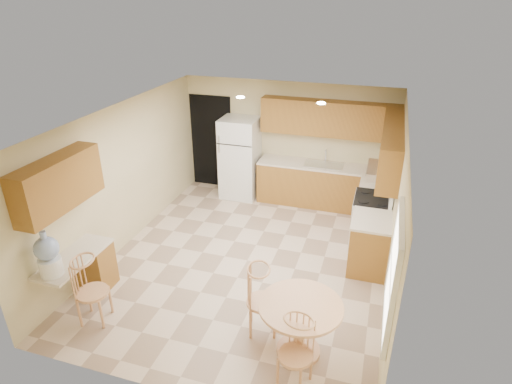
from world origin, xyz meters
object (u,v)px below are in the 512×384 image
(water_crock, at_px, (48,256))
(chair_table_b, at_px, (294,353))
(stove, at_px, (371,220))
(chair_table_a, at_px, (261,298))
(refrigerator, at_px, (240,158))
(chair_desk, at_px, (86,289))
(dining_table, at_px, (300,322))

(water_crock, bearing_deg, chair_table_b, -2.88)
(stove, height_order, chair_table_a, stove)
(chair_table_a, relative_size, chair_table_b, 1.09)
(refrigerator, relative_size, chair_desk, 1.79)
(refrigerator, relative_size, chair_table_b, 1.94)
(chair_table_a, xyz_separation_m, chair_desk, (-2.26, -0.49, -0.01))
(chair_table_b, xyz_separation_m, chair_desk, (-2.86, 0.22, 0.05))
(dining_table, xyz_separation_m, chair_desk, (-2.81, -0.34, 0.10))
(stove, bearing_deg, chair_desk, -136.93)
(dining_table, height_order, chair_table_b, chair_table_b)
(dining_table, distance_m, chair_table_b, 0.56)
(refrigerator, xyz_separation_m, chair_table_b, (2.26, -4.69, -0.32))
(stove, bearing_deg, dining_table, -102.94)
(refrigerator, xyz_separation_m, water_crock, (-1.05, -4.52, 0.19))
(chair_table_a, bearing_deg, dining_table, 57.92)
(chair_table_a, relative_size, water_crock, 1.52)
(chair_table_a, bearing_deg, refrigerator, -173.67)
(stove, height_order, chair_table_b, stove)
(refrigerator, xyz_separation_m, chair_table_a, (1.66, -3.97, -0.27))
(refrigerator, distance_m, chair_table_a, 4.31)
(refrigerator, height_order, chair_desk, refrigerator)
(chair_desk, xyz_separation_m, water_crock, (-0.45, -0.05, 0.47))
(stove, bearing_deg, chair_table_b, -100.12)
(chair_table_b, bearing_deg, chair_desk, 10.27)
(stove, bearing_deg, water_crock, -139.94)
(chair_table_a, xyz_separation_m, chair_table_b, (0.60, -0.71, -0.05))
(refrigerator, height_order, stove, refrigerator)
(chair_desk, bearing_deg, refrigerator, 160.24)
(refrigerator, height_order, dining_table, refrigerator)
(chair_desk, bearing_deg, dining_table, 84.76)
(water_crock, bearing_deg, chair_table_a, 11.40)
(chair_table_b, distance_m, water_crock, 3.35)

